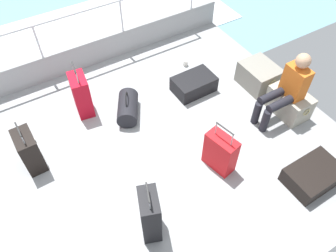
# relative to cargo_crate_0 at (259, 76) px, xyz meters

# --- Properties ---
(ground_plane) EXTENTS (4.40, 5.20, 0.06)m
(ground_plane) POSITION_rel_cargo_crate_0_xyz_m (0.30, -2.14, -0.22)
(ground_plane) COLOR #939699
(gunwale_port) EXTENTS (0.06, 5.20, 0.45)m
(gunwale_port) POSITION_rel_cargo_crate_0_xyz_m (-1.87, -2.14, 0.04)
(gunwale_port) COLOR #939699
(gunwale_port) RESTS_ON ground_plane
(railing_port) EXTENTS (0.04, 4.20, 1.02)m
(railing_port) POSITION_rel_cargo_crate_0_xyz_m (-1.87, -2.14, 0.59)
(railing_port) COLOR silver
(railing_port) RESTS_ON ground_plane
(sea_wake) EXTENTS (12.00, 12.00, 0.01)m
(sea_wake) POSITION_rel_cargo_crate_0_xyz_m (-3.30, -2.14, -0.53)
(sea_wake) COLOR #6B99A8
(sea_wake) RESTS_ON ground_plane
(cargo_crate_0) EXTENTS (0.61, 0.48, 0.37)m
(cargo_crate_0) POSITION_rel_cargo_crate_0_xyz_m (0.00, 0.00, 0.00)
(cargo_crate_0) COLOR gray
(cargo_crate_0) RESTS_ON ground_plane
(cargo_crate_1) EXTENTS (0.64, 0.38, 0.38)m
(cargo_crate_1) POSITION_rel_cargo_crate_0_xyz_m (0.69, -0.02, 0.00)
(cargo_crate_1) COLOR #9E9989
(cargo_crate_1) RESTS_ON ground_plane
(passenger_seated) EXTENTS (0.34, 0.66, 1.08)m
(passenger_seated) POSITION_rel_cargo_crate_0_xyz_m (0.69, -0.20, 0.38)
(passenger_seated) COLOR orange
(passenger_seated) RESTS_ON ground_plane
(suitcase_0) EXTENTS (0.40, 0.24, 0.72)m
(suitcase_0) POSITION_rel_cargo_crate_0_xyz_m (-0.32, -3.54, 0.10)
(suitcase_0) COLOR black
(suitcase_0) RESTS_ON ground_plane
(suitcase_1) EXTENTS (0.44, 0.65, 0.25)m
(suitcase_1) POSITION_rel_cargo_crate_0_xyz_m (-0.42, -0.96, -0.06)
(suitcase_1) COLOR black
(suitcase_1) RESTS_ON ground_plane
(suitcase_2) EXTENTS (0.48, 0.70, 0.23)m
(suitcase_2) POSITION_rel_cargo_crate_0_xyz_m (1.74, -0.61, -0.07)
(suitcase_2) COLOR black
(suitcase_2) RESTS_ON ground_plane
(suitcase_3) EXTENTS (0.45, 0.29, 0.76)m
(suitcase_3) POSITION_rel_cargo_crate_0_xyz_m (0.94, -1.48, 0.09)
(suitcase_3) COLOR red
(suitcase_3) RESTS_ON ground_plane
(suitcase_4) EXTENTS (0.40, 0.28, 0.84)m
(suitcase_4) POSITION_rel_cargo_crate_0_xyz_m (-0.90, -2.61, 0.14)
(suitcase_4) COLOR #B70C1E
(suitcase_4) RESTS_ON ground_plane
(suitcase_5) EXTENTS (0.40, 0.31, 0.84)m
(suitcase_5) POSITION_rel_cargo_crate_0_xyz_m (1.25, -2.67, 0.16)
(suitcase_5) COLOR black
(suitcase_5) RESTS_ON ground_plane
(duffel_bag) EXTENTS (0.63, 0.53, 0.43)m
(duffel_bag) POSITION_rel_cargo_crate_0_xyz_m (-0.48, -2.09, -0.04)
(duffel_bag) COLOR black
(duffel_bag) RESTS_ON ground_plane
(paper_cup) EXTENTS (0.08, 0.08, 0.10)m
(paper_cup) POSITION_rel_cargo_crate_0_xyz_m (-1.01, -0.73, -0.14)
(paper_cup) COLOR white
(paper_cup) RESTS_ON ground_plane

